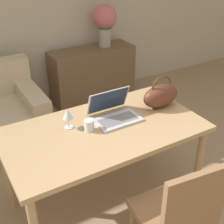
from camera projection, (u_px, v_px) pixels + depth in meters
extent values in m
cube|color=#BCB29E|center=(18.00, 3.00, 3.65)|extent=(10.00, 0.06, 2.70)
cube|color=tan|center=(104.00, 130.00, 2.37)|extent=(1.52, 0.84, 0.04)
cylinder|color=tan|center=(198.00, 166.00, 2.61)|extent=(0.06, 0.06, 0.73)
cylinder|color=tan|center=(7.00, 173.00, 2.52)|extent=(0.06, 0.06, 0.73)
cylinder|color=tan|center=(147.00, 126.00, 3.14)|extent=(0.06, 0.06, 0.73)
cube|color=olive|center=(170.00, 214.00, 2.07)|extent=(0.49, 0.49, 0.05)
cube|color=olive|center=(194.00, 206.00, 1.78)|extent=(0.42, 0.09, 0.49)
cylinder|color=olive|center=(175.00, 210.00, 2.40)|extent=(0.04, 0.04, 0.40)
cube|color=#C1B293|center=(32.00, 110.00, 3.61)|extent=(0.20, 0.87, 0.56)
cube|color=brown|center=(93.00, 75.00, 4.27)|extent=(1.13, 0.40, 0.74)
cube|color=silver|center=(118.00, 120.00, 2.45)|extent=(0.36, 0.22, 0.02)
cube|color=gray|center=(118.00, 119.00, 2.44)|extent=(0.31, 0.14, 0.00)
cube|color=silver|center=(108.00, 100.00, 2.51)|extent=(0.36, 0.08, 0.20)
cube|color=#23334C|center=(108.00, 100.00, 2.51)|extent=(0.33, 0.08, 0.18)
cylinder|color=silver|center=(89.00, 125.00, 2.32)|extent=(0.08, 0.08, 0.09)
cylinder|color=silver|center=(69.00, 127.00, 2.37)|extent=(0.07, 0.07, 0.01)
cylinder|color=silver|center=(68.00, 123.00, 2.35)|extent=(0.01, 0.01, 0.08)
cone|color=silver|center=(68.00, 114.00, 2.31)|extent=(0.08, 0.08, 0.08)
ellipsoid|color=#592D1E|center=(161.00, 96.00, 2.62)|extent=(0.33, 0.17, 0.20)
torus|color=#592D1E|center=(161.00, 87.00, 2.57)|extent=(0.20, 0.01, 0.20)
cylinder|color=#9E998E|center=(105.00, 36.00, 4.12)|extent=(0.16, 0.16, 0.27)
sphere|color=#3D6B38|center=(105.00, 22.00, 4.03)|extent=(0.24, 0.24, 0.24)
sphere|color=#C6666B|center=(105.00, 17.00, 4.00)|extent=(0.31, 0.31, 0.31)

